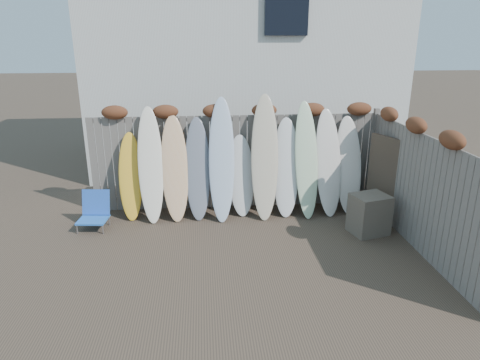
{
  "coord_description": "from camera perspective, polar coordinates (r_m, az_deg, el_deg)",
  "views": [
    {
      "loc": [
        -0.66,
        -6.3,
        3.53
      ],
      "look_at": [
        0.0,
        1.2,
        1.0
      ],
      "focal_mm": 32.0,
      "sensor_mm": 36.0,
      "label": 1
    }
  ],
  "objects": [
    {
      "name": "lattice_panel",
      "position": [
        8.84,
        19.28,
        -0.11
      ],
      "size": [
        0.47,
        1.07,
        1.71
      ],
      "primitive_type": "cube",
      "rotation": [
        0.0,
        0.0,
        0.39
      ],
      "color": "brown",
      "rests_on": "ground"
    },
    {
      "name": "surfboard_1",
      "position": [
        8.64,
        -11.84,
        1.96
      ],
      "size": [
        0.55,
        0.82,
        2.24
      ],
      "primitive_type": "ellipsoid",
      "rotation": [
        -0.31,
        0.0,
        0.08
      ],
      "color": "white",
      "rests_on": "ground"
    },
    {
      "name": "surfboard_10",
      "position": [
        9.17,
        14.24,
        1.91
      ],
      "size": [
        0.55,
        0.71,
        1.98
      ],
      "primitive_type": "ellipsoid",
      "rotation": [
        -0.31,
        0.0,
        -0.01
      ],
      "color": "silver",
      "rests_on": "ground"
    },
    {
      "name": "wooden_crate",
      "position": [
        8.37,
        16.85,
        -4.38
      ],
      "size": [
        0.76,
        0.69,
        0.75
      ],
      "primitive_type": "cube",
      "rotation": [
        0.0,
        0.0,
        0.27
      ],
      "color": "#51423C",
      "rests_on": "ground"
    },
    {
      "name": "beach_chair",
      "position": [
        8.75,
        -18.83,
        -3.94
      ],
      "size": [
        0.59,
        0.62,
        0.71
      ],
      "color": "blue",
      "rests_on": "ground"
    },
    {
      "name": "surfboard_4",
      "position": [
        8.52,
        -2.47,
        2.72
      ],
      "size": [
        0.57,
        0.87,
        2.41
      ],
      "primitive_type": "ellipsoid",
      "rotation": [
        -0.31,
        0.0,
        -0.06
      ],
      "color": "silver",
      "rests_on": "ground"
    },
    {
      "name": "right_fence",
      "position": [
        7.87,
        22.93,
        -0.59
      ],
      "size": [
        0.28,
        4.4,
        2.24
      ],
      "color": "slate",
      "rests_on": "ground"
    },
    {
      "name": "surfboard_5",
      "position": [
        8.79,
        0.16,
        0.59
      ],
      "size": [
        0.56,
        0.61,
        1.63
      ],
      "primitive_type": "ellipsoid",
      "rotation": [
        -0.31,
        0.0,
        0.05
      ],
      "color": "silver",
      "rests_on": "ground"
    },
    {
      "name": "house",
      "position": [
        12.85,
        0.15,
        17.12
      ],
      "size": [
        8.5,
        5.5,
        6.33
      ],
      "color": "silver",
      "rests_on": "ground"
    },
    {
      "name": "surfboard_0",
      "position": [
        8.86,
        -14.38,
        0.46
      ],
      "size": [
        0.48,
        0.63,
        1.72
      ],
      "primitive_type": "ellipsoid",
      "rotation": [
        -0.31,
        0.0,
        0.02
      ],
      "color": "yellow",
      "rests_on": "ground"
    },
    {
      "name": "surfboard_9",
      "position": [
        8.97,
        11.68,
        2.27
      ],
      "size": [
        0.57,
        0.78,
        2.14
      ],
      "primitive_type": "ellipsoid",
      "rotation": [
        -0.31,
        0.0,
        0.05
      ],
      "color": "silver",
      "rests_on": "ground"
    },
    {
      "name": "surfboard_2",
      "position": [
        8.63,
        -8.69,
        1.53
      ],
      "size": [
        0.58,
        0.77,
        2.06
      ],
      "primitive_type": "ellipsoid",
      "rotation": [
        -0.31,
        0.0,
        0.08
      ],
      "color": "#F4CF80",
      "rests_on": "ground"
    },
    {
      "name": "surfboard_6",
      "position": [
        8.62,
        3.3,
        3.05
      ],
      "size": [
        0.62,
        0.9,
        2.45
      ],
      "primitive_type": "ellipsoid",
      "rotation": [
        -0.31,
        0.0,
        -0.09
      ],
      "color": "beige",
      "rests_on": "ground"
    },
    {
      "name": "back_fence",
      "position": [
        9.03,
        -0.29,
        3.53
      ],
      "size": [
        6.05,
        0.28,
        2.24
      ],
      "color": "slate",
      "rests_on": "ground"
    },
    {
      "name": "surfboard_7",
      "position": [
        8.8,
        6.15,
        1.68
      ],
      "size": [
        0.61,
        0.75,
        1.98
      ],
      "primitive_type": "ellipsoid",
      "rotation": [
        -0.31,
        0.0,
        -0.1
      ],
      "color": "white",
      "rests_on": "ground"
    },
    {
      "name": "ground",
      "position": [
        7.25,
        0.85,
        -10.56
      ],
      "size": [
        80.0,
        80.0,
        0.0
      ],
      "primitive_type": "plane",
      "color": "#493A2D"
    },
    {
      "name": "surfboard_3",
      "position": [
        8.64,
        -5.67,
        1.49
      ],
      "size": [
        0.5,
        0.71,
        2.01
      ],
      "primitive_type": "ellipsoid",
      "rotation": [
        -0.31,
        0.0,
        -0.0
      ],
      "color": "slate",
      "rests_on": "ground"
    },
    {
      "name": "surfboard_8",
      "position": [
        8.79,
        8.84,
        2.66
      ],
      "size": [
        0.49,
        0.82,
        2.31
      ],
      "primitive_type": "ellipsoid",
      "rotation": [
        -0.31,
        0.0,
        0.03
      ],
      "color": "beige",
      "rests_on": "ground"
    }
  ]
}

